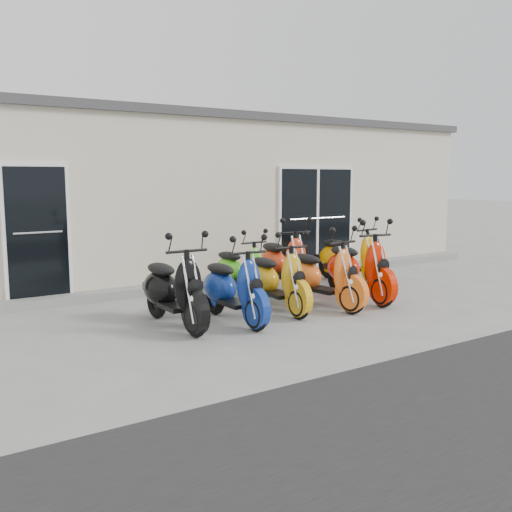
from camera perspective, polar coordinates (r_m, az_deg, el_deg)
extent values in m
plane|color=gray|center=(9.35, 2.03, -4.98)|extent=(80.00, 80.00, 0.00)
cube|color=beige|center=(13.69, -10.70, 5.75)|extent=(14.00, 6.00, 3.20)
cube|color=#3F3F42|center=(13.73, -10.88, 12.77)|extent=(14.20, 6.20, 0.16)
cube|color=gray|center=(11.00, -4.07, -2.63)|extent=(14.00, 0.40, 0.15)
cube|color=black|center=(9.85, -21.06, 2.58)|extent=(1.07, 0.08, 2.22)
cube|color=black|center=(12.44, 6.05, 4.07)|extent=(2.02, 0.08, 2.22)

